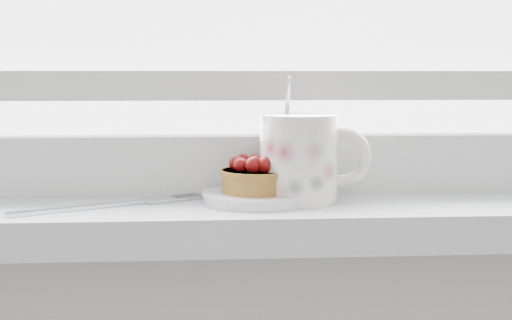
{
  "coord_description": "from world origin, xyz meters",
  "views": [
    {
      "loc": [
        -0.04,
        1.11,
        1.08
      ],
      "look_at": [
        0.01,
        1.88,
        0.99
      ],
      "focal_mm": 50.0,
      "sensor_mm": 36.0,
      "label": 1
    }
  ],
  "objects": [
    {
      "name": "fork",
      "position": [
        -0.14,
        1.88,
        0.94
      ],
      "size": [
        0.21,
        0.12,
        0.0
      ],
      "color": "silver",
      "rests_on": "windowsill"
    },
    {
      "name": "saucer",
      "position": [
        0.02,
        1.9,
        0.95
      ],
      "size": [
        0.12,
        0.12,
        0.01
      ],
      "primitive_type": "cylinder",
      "color": "silver",
      "rests_on": "windowsill"
    },
    {
      "name": "floral_mug",
      "position": [
        0.07,
        1.89,
        0.99
      ],
      "size": [
        0.13,
        0.1,
        0.14
      ],
      "color": "silver",
      "rests_on": "windowsill"
    },
    {
      "name": "raspberry_tart",
      "position": [
        0.02,
        1.9,
        0.97
      ],
      "size": [
        0.08,
        0.08,
        0.04
      ],
      "color": "brown",
      "rests_on": "saucer"
    }
  ]
}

